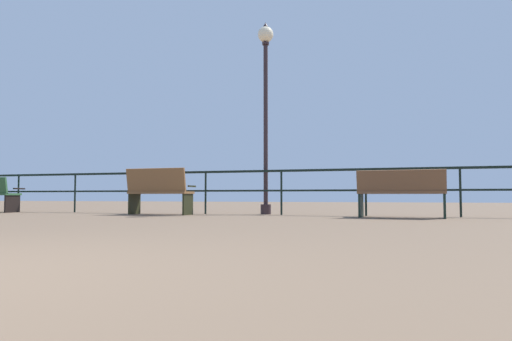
# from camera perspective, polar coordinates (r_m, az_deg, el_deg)

# --- Properties ---
(pier_railing) EXTENTS (21.40, 0.05, 0.98)m
(pier_railing) POSITION_cam_1_polar(r_m,az_deg,el_deg) (10.02, 3.14, -1.37)
(pier_railing) COLOR black
(pier_railing) RESTS_ON ground_plane
(bench_near_left) EXTENTS (1.41, 0.67, 1.01)m
(bench_near_left) POSITION_cam_1_polar(r_m,az_deg,el_deg) (10.32, -11.89, -2.31)
(bench_near_left) COLOR brown
(bench_near_left) RESTS_ON ground_plane
(bench_near_right) EXTENTS (1.60, 0.71, 0.88)m
(bench_near_right) POSITION_cam_1_polar(r_m,az_deg,el_deg) (8.99, 17.39, -2.36)
(bench_near_right) COLOR brown
(bench_near_right) RESTS_ON ground_plane
(lamppost_center) EXTENTS (0.36, 0.36, 4.35)m
(lamppost_center) POSITION_cam_1_polar(r_m,az_deg,el_deg) (10.62, 1.19, 10.11)
(lamppost_center) COLOR #2E2124
(lamppost_center) RESTS_ON ground_plane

